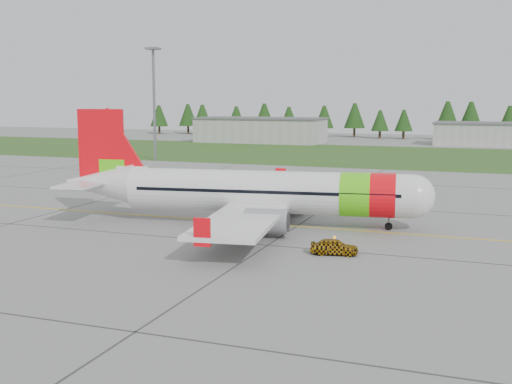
% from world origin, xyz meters
% --- Properties ---
extents(ground, '(320.00, 320.00, 0.00)m').
position_xyz_m(ground, '(0.00, 0.00, 0.00)').
color(ground, gray).
rests_on(ground, ground).
extents(aircraft, '(34.24, 31.85, 10.40)m').
position_xyz_m(aircraft, '(6.49, 7.56, 3.00)').
color(aircraft, silver).
rests_on(aircraft, ground).
extents(follow_me_car, '(1.42, 1.59, 3.51)m').
position_xyz_m(follow_me_car, '(15.57, -1.12, 1.75)').
color(follow_me_car, '#D0900B').
rests_on(follow_me_car, ground).
extents(service_van, '(1.76, 1.70, 4.07)m').
position_xyz_m(service_van, '(-31.03, 47.82, 2.03)').
color(service_van, silver).
rests_on(service_van, ground).
extents(grass_strip, '(320.00, 50.00, 0.03)m').
position_xyz_m(grass_strip, '(0.00, 82.00, 0.01)').
color(grass_strip, '#30561E').
rests_on(grass_strip, ground).
extents(taxi_guideline, '(120.00, 0.25, 0.02)m').
position_xyz_m(taxi_guideline, '(0.00, 8.00, 0.01)').
color(taxi_guideline, gold).
rests_on(taxi_guideline, ground).
extents(hangar_west, '(32.00, 14.00, 6.00)m').
position_xyz_m(hangar_west, '(-30.00, 110.00, 3.00)').
color(hangar_west, '#A8A8A3').
rests_on(hangar_west, ground).
extents(hangar_east, '(24.00, 12.00, 5.20)m').
position_xyz_m(hangar_east, '(25.00, 118.00, 2.60)').
color(hangar_east, '#A8A8A3').
rests_on(hangar_east, ground).
extents(floodlight_mast, '(0.50, 0.50, 20.00)m').
position_xyz_m(floodlight_mast, '(-32.00, 58.00, 10.00)').
color(floodlight_mast, slate).
rests_on(floodlight_mast, ground).
extents(treeline, '(160.00, 8.00, 10.00)m').
position_xyz_m(treeline, '(0.00, 138.00, 5.00)').
color(treeline, '#1C3F14').
rests_on(treeline, ground).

